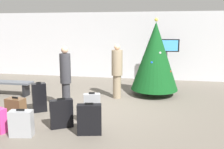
{
  "coord_description": "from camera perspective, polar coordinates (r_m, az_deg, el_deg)",
  "views": [
    {
      "loc": [
        1.57,
        -6.66,
        2.28
      ],
      "look_at": [
        0.22,
        0.46,
        0.9
      ],
      "focal_mm": 39.6,
      "sensor_mm": 36.0,
      "label": 1
    }
  ],
  "objects": [
    {
      "name": "ground_plane",
      "position": [
        7.21,
        -2.4,
        -7.65
      ],
      "size": [
        16.0,
        16.0,
        0.0
      ],
      "primitive_type": "plane",
      "color": "#665E54"
    },
    {
      "name": "suitcase_2",
      "position": [
        5.42,
        -5.24,
        -10.29
      ],
      "size": [
        0.55,
        0.31,
        0.71
      ],
      "color": "black",
      "rests_on": "ground_plane"
    },
    {
      "name": "traveller_0",
      "position": [
        7.97,
        1.16,
        1.02
      ],
      "size": [
        0.5,
        0.5,
        1.76
      ],
      "color": "gray",
      "rests_on": "ground_plane"
    },
    {
      "name": "waiting_bench",
      "position": [
        9.09,
        -22.45,
        -2.23
      ],
      "size": [
        1.54,
        0.44,
        0.48
      ],
      "color": "#4C5159",
      "rests_on": "ground_plane"
    },
    {
      "name": "back_wall",
      "position": [
        11.22,
        2.69,
        6.67
      ],
      "size": [
        16.0,
        0.2,
        2.96
      ],
      "primitive_type": "cube",
      "color": "silver",
      "rests_on": "ground_plane"
    },
    {
      "name": "suitcase_6",
      "position": [
        5.85,
        -11.58,
        -8.85
      ],
      "size": [
        0.53,
        0.41,
        0.71
      ],
      "color": "black",
      "rests_on": "ground_plane"
    },
    {
      "name": "flight_info_kiosk",
      "position": [
        10.29,
        12.37,
        5.09
      ],
      "size": [
        1.02,
        0.16,
        1.82
      ],
      "color": "#333338",
      "rests_on": "ground_plane"
    },
    {
      "name": "suitcase_4",
      "position": [
        5.66,
        -20.19,
        -10.56
      ],
      "size": [
        0.51,
        0.31,
        0.6
      ],
      "color": "#9EA0A5",
      "rests_on": "ground_plane"
    },
    {
      "name": "suitcase_5",
      "position": [
        6.56,
        -21.31,
        -7.6
      ],
      "size": [
        0.48,
        0.34,
        0.62
      ],
      "color": "brown",
      "rests_on": "ground_plane"
    },
    {
      "name": "holiday_tree",
      "position": [
        8.41,
        9.92,
        4.21
      ],
      "size": [
        1.58,
        1.58,
        2.59
      ],
      "color": "#4C3319",
      "rests_on": "ground_plane"
    },
    {
      "name": "suitcase_1",
      "position": [
        5.93,
        -4.64,
        -7.97
      ],
      "size": [
        0.42,
        0.28,
        0.79
      ],
      "color": "#9EA0A5",
      "rests_on": "ground_plane"
    },
    {
      "name": "traveller_1",
      "position": [
        6.93,
        -10.67,
        -0.49
      ],
      "size": [
        0.32,
        0.32,
        1.77
      ],
      "color": "#333338",
      "rests_on": "ground_plane"
    },
    {
      "name": "suitcase_3",
      "position": [
        7.07,
        -16.45,
        -5.11
      ],
      "size": [
        0.43,
        0.39,
        0.83
      ],
      "color": "black",
      "rests_on": "ground_plane"
    }
  ]
}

